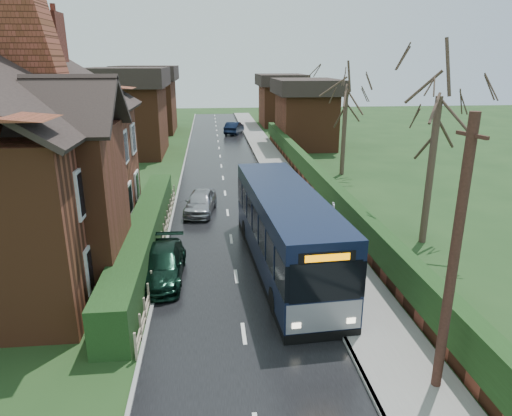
{
  "coord_description": "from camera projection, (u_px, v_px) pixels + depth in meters",
  "views": [
    {
      "loc": [
        -0.87,
        -14.37,
        8.18
      ],
      "look_at": [
        1.12,
        5.22,
        1.8
      ],
      "focal_mm": 32.0,
      "sensor_mm": 36.0,
      "label": 1
    }
  ],
  "objects": [
    {
      "name": "car_distant",
      "position": [
        234.0,
        128.0,
        53.2
      ],
      "size": [
        2.63,
        4.49,
        1.4
      ],
      "primitive_type": "imported",
      "rotation": [
        0.0,
        0.0,
        2.85
      ],
      "color": "black",
      "rests_on": "ground"
    },
    {
      "name": "car_green",
      "position": [
        161.0,
        264.0,
        17.74
      ],
      "size": [
        1.83,
        4.28,
        1.23
      ],
      "primitive_type": "imported",
      "rotation": [
        0.0,
        0.0,
        -0.03
      ],
      "color": "black",
      "rests_on": "ground"
    },
    {
      "name": "road",
      "position": [
        228.0,
        213.0,
        25.66
      ],
      "size": [
        6.0,
        100.0,
        0.02
      ],
      "primitive_type": "cube",
      "color": "black",
      "rests_on": "ground"
    },
    {
      "name": "pavement",
      "position": [
        302.0,
        209.0,
        26.05
      ],
      "size": [
        2.5,
        100.0,
        0.14
      ],
      "primitive_type": "cube",
      "color": "slate",
      "rests_on": "ground"
    },
    {
      "name": "right_wall_hedge",
      "position": [
        329.0,
        193.0,
        25.91
      ],
      "size": [
        0.6,
        50.0,
        1.8
      ],
      "color": "brown",
      "rests_on": "ground"
    },
    {
      "name": "car_silver",
      "position": [
        200.0,
        202.0,
        25.52
      ],
      "size": [
        2.05,
        3.95,
        1.28
      ],
      "primitive_type": "imported",
      "rotation": [
        0.0,
        0.0,
        -0.15
      ],
      "color": "#A5A4A9",
      "rests_on": "ground"
    },
    {
      "name": "bus",
      "position": [
        285.0,
        231.0,
        18.38
      ],
      "size": [
        3.11,
        10.87,
        3.26
      ],
      "rotation": [
        0.0,
        0.0,
        0.06
      ],
      "color": "black",
      "rests_on": "ground"
    },
    {
      "name": "front_hedge",
      "position": [
        145.0,
        234.0,
        20.31
      ],
      "size": [
        1.2,
        16.0,
        1.6
      ],
      "primitive_type": "cube",
      "color": "black",
      "rests_on": "ground"
    },
    {
      "name": "tree_right_near",
      "position": [
        441.0,
        85.0,
        19.4
      ],
      "size": [
        4.45,
        4.45,
        9.61
      ],
      "color": "#3E2E25",
      "rests_on": "ground"
    },
    {
      "name": "picket_fence",
      "position": [
        162.0,
        241.0,
        20.49
      ],
      "size": [
        0.1,
        16.0,
        0.9
      ],
      "primitive_type": null,
      "color": "gray",
      "rests_on": "ground"
    },
    {
      "name": "tree_right_far",
      "position": [
        347.0,
        86.0,
        32.39
      ],
      "size": [
        4.47,
        4.47,
        8.63
      ],
      "color": "#3E2E24",
      "rests_on": "ground"
    },
    {
      "name": "brick_house",
      "position": [
        16.0,
        159.0,
        18.53
      ],
      "size": [
        9.3,
        14.6,
        10.3
      ],
      "color": "brown",
      "rests_on": "ground"
    },
    {
      "name": "tree_house_side",
      "position": [
        48.0,
        81.0,
        24.26
      ],
      "size": [
        4.21,
        4.21,
        9.56
      ],
      "color": "#3C3123",
      "rests_on": "ground"
    },
    {
      "name": "kerb_left",
      "position": [
        173.0,
        214.0,
        25.36
      ],
      "size": [
        0.12,
        100.0,
        0.1
      ],
      "primitive_type": "cube",
      "color": "gray",
      "rests_on": "ground"
    },
    {
      "name": "bus_stop_sign",
      "position": [
        332.0,
        225.0,
        18.57
      ],
      "size": [
        0.12,
        0.42,
        2.75
      ],
      "rotation": [
        0.0,
        0.0,
        -0.15
      ],
      "color": "slate",
      "rests_on": "ground"
    },
    {
      "name": "kerb_right",
      "position": [
        281.0,
        210.0,
        25.94
      ],
      "size": [
        0.12,
        100.0,
        0.14
      ],
      "primitive_type": "cube",
      "color": "gray",
      "rests_on": "ground"
    },
    {
      "name": "telegraph_pole",
      "position": [
        453.0,
        262.0,
        10.82
      ],
      "size": [
        0.26,
        0.92,
        7.15
      ],
      "rotation": [
        0.0,
        0.0,
        0.2
      ],
      "color": "#311C15",
      "rests_on": "ground"
    },
    {
      "name": "ground",
      "position": [
        239.0,
        302.0,
        16.2
      ],
      "size": [
        140.0,
        140.0,
        0.0
      ],
      "primitive_type": "plane",
      "color": "#28451D",
      "rests_on": "ground"
    }
  ]
}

